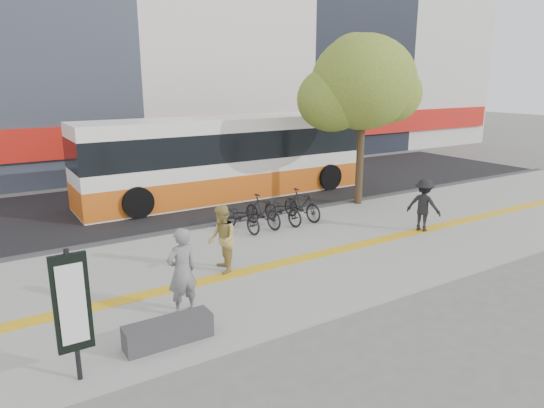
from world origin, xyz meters
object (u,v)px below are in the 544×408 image
bus (229,159)px  bench (169,331)px  pedestrian_tan (222,239)px  pedestrian_dark (424,205)px  street_tree (361,85)px  seated_woman (182,271)px  signboard (72,305)px

bus → bench: bearing=-122.7°
bus → pedestrian_tan: size_ratio=7.08×
pedestrian_dark → street_tree: bearing=-32.8°
bench → pedestrian_tan: pedestrian_tan is taller
bench → pedestrian_tan: bearing=47.1°
street_tree → bench: bearing=-148.4°
seated_woman → pedestrian_tan: bearing=-146.4°
signboard → seated_woman: (2.27, 1.26, -0.38)m
bus → pedestrian_tan: bearing=-118.5°
bench → pedestrian_dark: 9.46m
street_tree → seated_woman: size_ratio=3.47×
street_tree → bus: (-3.55, 3.68, -2.95)m
bench → seated_woman: size_ratio=0.88×
bus → pedestrian_dark: (2.95, -7.49, -0.65)m
seated_woman → pedestrian_tan: (1.66, 1.56, -0.06)m
street_tree → pedestrian_dark: size_ratio=3.82×
bench → pedestrian_dark: bearing=13.6°
seated_woman → pedestrian_tan: seated_woman is taller
bus → pedestrian_tan: 8.21m
pedestrian_tan → signboard: bearing=-39.5°
bench → seated_woman: seated_woman is taller
street_tree → pedestrian_tan: size_ratio=3.73×
street_tree → seated_woman: (-9.11, -5.07, -3.52)m
signboard → pedestrian_tan: size_ratio=1.30×
bus → pedestrian_dark: bearing=-68.5°
bench → bus: 11.60m
bus → seated_woman: (-5.56, -8.75, -0.57)m
bench → street_tree: street_tree is taller
bus → pedestrian_dark: size_ratio=7.25×
street_tree → pedestrian_tan: (-7.45, -3.51, -3.59)m
signboard → pedestrian_dark: size_ratio=1.33×
pedestrian_dark → signboard: bearing=79.3°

